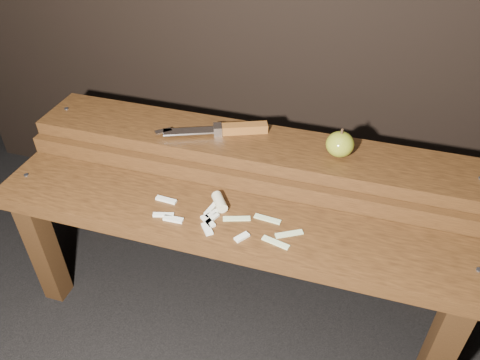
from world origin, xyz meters
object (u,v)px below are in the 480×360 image
(bench_front_tier, at_px, (226,240))
(bench_rear_tier, at_px, (251,167))
(knife, at_px, (230,129))
(apple, at_px, (340,144))

(bench_front_tier, bearing_deg, bench_rear_tier, 90.00)
(knife, bearing_deg, apple, -3.37)
(bench_front_tier, bearing_deg, apple, 45.71)
(bench_rear_tier, distance_m, knife, 0.12)
(knife, bearing_deg, bench_front_tier, -75.16)
(knife, bearing_deg, bench_rear_tier, -18.08)
(apple, relative_size, knife, 0.26)
(bench_front_tier, height_order, bench_rear_tier, bench_rear_tier)
(bench_rear_tier, height_order, apple, apple)
(bench_front_tier, distance_m, bench_rear_tier, 0.23)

